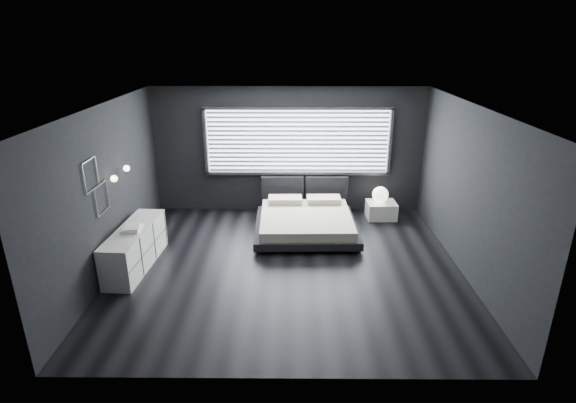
{
  "coord_description": "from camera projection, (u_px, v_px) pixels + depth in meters",
  "views": [
    {
      "loc": [
        0.06,
        -7.01,
        3.87
      ],
      "look_at": [
        0.0,
        0.85,
        0.9
      ],
      "focal_mm": 28.0,
      "sensor_mm": 36.0,
      "label": 1
    }
  ],
  "objects": [
    {
      "name": "room",
      "position": [
        288.0,
        191.0,
        7.43
      ],
      "size": [
        6.04,
        6.0,
        2.8
      ],
      "color": "black",
      "rests_on": "ground"
    },
    {
      "name": "sconce_far",
      "position": [
        126.0,
        168.0,
        7.99
      ],
      "size": [
        0.18,
        0.11,
        0.11
      ],
      "color": "silver",
      "rests_on": "ground"
    },
    {
      "name": "wall_art_upper",
      "position": [
        91.0,
        175.0,
        6.78
      ],
      "size": [
        0.01,
        0.48,
        0.48
      ],
      "color": "#47474C",
      "rests_on": "ground"
    },
    {
      "name": "book_stack",
      "position": [
        132.0,
        228.0,
        7.61
      ],
      "size": [
        0.31,
        0.4,
        0.08
      ],
      "color": "white",
      "rests_on": "dresser"
    },
    {
      "name": "nightstand",
      "position": [
        381.0,
        210.0,
        9.93
      ],
      "size": [
        0.64,
        0.54,
        0.37
      ],
      "primitive_type": "cube",
      "rotation": [
        0.0,
        0.0,
        0.03
      ],
      "color": "white",
      "rests_on": "ground"
    },
    {
      "name": "headboard",
      "position": [
        305.0,
        187.0,
        10.19
      ],
      "size": [
        1.96,
        0.16,
        0.52
      ],
      "color": "black",
      "rests_on": "ground"
    },
    {
      "name": "orb_lamp",
      "position": [
        380.0,
        195.0,
        9.82
      ],
      "size": [
        0.35,
        0.35,
        0.35
      ],
      "primitive_type": "sphere",
      "color": "white",
      "rests_on": "nightstand"
    },
    {
      "name": "window",
      "position": [
        298.0,
        142.0,
        9.88
      ],
      "size": [
        4.14,
        0.09,
        1.52
      ],
      "color": "white",
      "rests_on": "ground"
    },
    {
      "name": "wall_art_lower",
      "position": [
        102.0,
        198.0,
        7.18
      ],
      "size": [
        0.01,
        0.48,
        0.48
      ],
      "color": "#47474C",
      "rests_on": "ground"
    },
    {
      "name": "dresser",
      "position": [
        135.0,
        247.0,
        7.81
      ],
      "size": [
        0.62,
        1.84,
        0.72
      ],
      "color": "white",
      "rests_on": "ground"
    },
    {
      "name": "sconce_near",
      "position": [
        114.0,
        179.0,
        7.43
      ],
      "size": [
        0.18,
        0.11,
        0.11
      ],
      "color": "silver",
      "rests_on": "ground"
    },
    {
      "name": "bed",
      "position": [
        306.0,
        222.0,
        9.17
      ],
      "size": [
        2.08,
        1.99,
        0.53
      ],
      "color": "black",
      "rests_on": "ground"
    }
  ]
}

